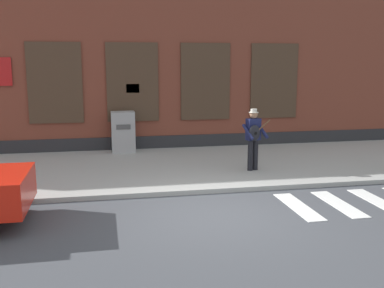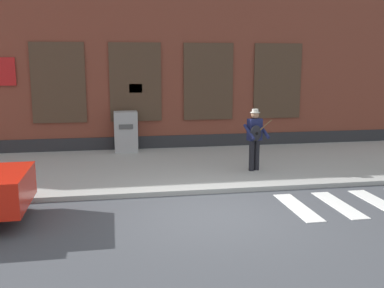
% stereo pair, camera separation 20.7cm
% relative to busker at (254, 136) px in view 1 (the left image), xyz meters
% --- Properties ---
extents(ground_plane, '(160.00, 160.00, 0.00)m').
position_rel_busker_xyz_m(ground_plane, '(-1.79, -3.05, -1.09)').
color(ground_plane, '#424449').
extents(sidewalk, '(28.00, 5.37, 0.12)m').
position_rel_busker_xyz_m(sidewalk, '(-1.79, 1.07, -1.03)').
color(sidewalk, '#9E9E99').
rests_on(sidewalk, ground).
extents(building_backdrop, '(28.00, 4.06, 6.72)m').
position_rel_busker_xyz_m(building_backdrop, '(-1.79, 5.74, 2.26)').
color(building_backdrop, brown).
rests_on(building_backdrop, ground).
extents(busker, '(0.77, 0.64, 1.72)m').
position_rel_busker_xyz_m(busker, '(0.00, 0.00, 0.00)').
color(busker, black).
rests_on(busker, sidewalk).
extents(utility_box, '(0.77, 0.55, 1.36)m').
position_rel_busker_xyz_m(utility_box, '(-3.43, 3.30, -0.30)').
color(utility_box, '#9E9E9E').
rests_on(utility_box, sidewalk).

